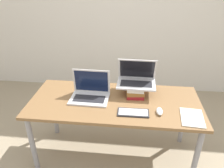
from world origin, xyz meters
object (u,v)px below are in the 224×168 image
at_px(laptop_on_books, 136,79).
at_px(mouse, 159,111).
at_px(book_stack, 135,89).
at_px(wireless_keyboard, 133,113).
at_px(notepad, 192,118).
at_px(laptop_left, 90,93).

relative_size(laptop_on_books, mouse, 3.33).
xyz_separation_m(book_stack, wireless_keyboard, (-0.01, -0.35, -0.04)).
bearing_deg(notepad, laptop_on_books, 140.95).
bearing_deg(laptop_left, notepad, -14.40).
height_order(laptop_left, notepad, laptop_left).
bearing_deg(book_stack, laptop_left, -163.86).
xyz_separation_m(mouse, notepad, (0.27, -0.05, -0.01)).
xyz_separation_m(laptop_left, mouse, (0.65, -0.19, -0.04)).
height_order(wireless_keyboard, notepad, wireless_keyboard).
bearing_deg(wireless_keyboard, mouse, 7.18).
height_order(book_stack, laptop_on_books, laptop_on_books).
bearing_deg(book_stack, notepad, -36.66).
relative_size(book_stack, wireless_keyboard, 1.04).
height_order(book_stack, wireless_keyboard, book_stack).
bearing_deg(laptop_left, wireless_keyboard, -27.39).
bearing_deg(wireless_keyboard, laptop_left, 152.61).
distance_m(book_stack, mouse, 0.39).
distance_m(laptop_left, notepad, 0.95).
bearing_deg(laptop_on_books, laptop_left, -160.95).
bearing_deg(mouse, book_stack, 124.46).
xyz_separation_m(book_stack, laptop_on_books, (0.01, 0.03, 0.10)).
bearing_deg(notepad, laptop_left, 165.60).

